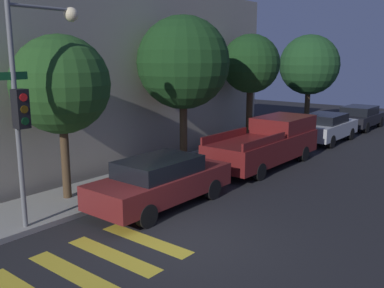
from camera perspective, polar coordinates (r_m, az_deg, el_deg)
The scene contains 12 objects.
ground_plane at distance 10.17m, azimuth -0.82°, elevation -12.95°, with size 60.00×60.00×0.00m, color black.
sidewalk at distance 13.18m, azimuth -15.74°, elevation -7.22°, with size 26.00×2.35×0.14m, color gray.
crosswalk at distance 9.17m, azimuth -15.47°, elevation -16.30°, with size 4.48×2.60×0.00m.
traffic_light_pole at distance 10.81m, azimuth -20.60°, elevation 7.22°, with size 2.20×0.56×5.51m.
sedan_near_corner at distance 12.22m, azimuth -4.15°, elevation -4.94°, with size 4.51×1.76×1.43m.
pickup_truck at distance 17.08m, azimuth 10.08°, elevation 0.22°, with size 5.78×1.95×1.79m.
sedan_middle at distance 22.38m, azimuth 17.40°, elevation 2.16°, with size 4.24×1.82×1.42m.
sedan_far_end at distance 27.24m, azimuth 21.45°, elevation 3.41°, with size 4.37×1.83×1.33m.
tree_near_corner at distance 12.63m, azimuth -17.09°, elevation 7.53°, with size 2.78×2.78×4.84m.
tree_midblock at distance 16.22m, azimuth -1.18°, elevation 10.75°, with size 3.48×3.48×5.73m.
tree_far_end at distance 20.16m, azimuth 7.82°, elevation 10.48°, with size 2.69×2.69×5.24m.
tree_behind_truck at distance 25.94m, azimuth 15.38°, elevation 10.12°, with size 3.43×3.43×5.45m.
Camera 1 is at (-7.11, -5.91, 4.23)m, focal length 40.00 mm.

